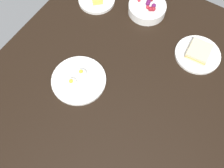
% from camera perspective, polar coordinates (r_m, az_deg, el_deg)
% --- Properties ---
extents(dining_table, '(1.27, 1.01, 0.04)m').
position_cam_1_polar(dining_table, '(1.09, 0.00, -0.95)').
color(dining_table, black).
rests_on(dining_table, ground).
extents(bowl_berries, '(0.18, 0.18, 0.06)m').
position_cam_1_polar(bowl_berries, '(1.29, 7.58, 15.91)').
color(bowl_berries, white).
rests_on(bowl_berries, dining_table).
extents(plate_eggs, '(0.22, 0.22, 0.04)m').
position_cam_1_polar(plate_eggs, '(1.08, -7.21, 0.94)').
color(plate_eggs, white).
rests_on(plate_eggs, dining_table).
extents(plate_sandwich, '(0.19, 0.19, 0.04)m').
position_cam_1_polar(plate_sandwich, '(1.19, 18.03, 6.27)').
color(plate_sandwich, white).
rests_on(plate_sandwich, dining_table).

